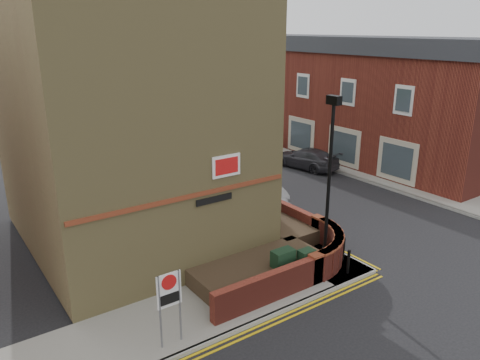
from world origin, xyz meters
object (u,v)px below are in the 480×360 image
at_px(utility_cabinet_large, 283,266).
at_px(silver_car_near, 259,187).
at_px(zone_sign, 169,296).
at_px(lamppost, 329,184).

relative_size(utility_cabinet_large, silver_car_near, 0.27).
distance_m(utility_cabinet_large, zone_sign, 4.86).
xyz_separation_m(zone_sign, silver_car_near, (9.13, 7.98, -0.92)).
bearing_deg(lamppost, silver_car_near, 70.82).
distance_m(lamppost, silver_car_near, 8.14).
xyz_separation_m(lamppost, utility_cabinet_large, (-1.90, 0.10, -2.62)).
bearing_deg(utility_cabinet_large, silver_car_near, 58.30).
height_order(lamppost, utility_cabinet_large, lamppost).
bearing_deg(zone_sign, utility_cabinet_large, 9.69).
bearing_deg(silver_car_near, lamppost, -94.35).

